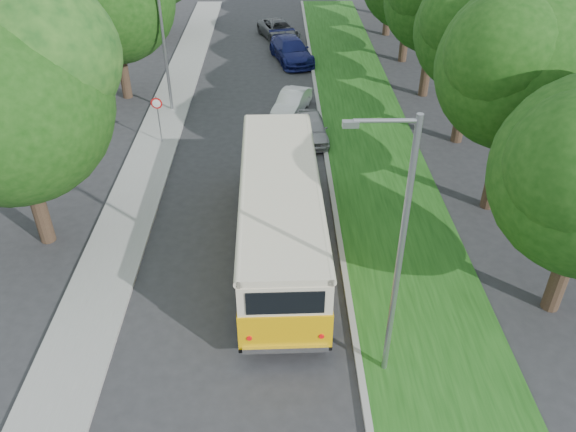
{
  "coord_description": "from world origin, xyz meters",
  "views": [
    {
      "loc": [
        1.32,
        -13.33,
        12.86
      ],
      "look_at": [
        1.64,
        3.25,
        1.5
      ],
      "focal_mm": 35.0,
      "sensor_mm": 36.0,
      "label": 1
    }
  ],
  "objects_px": {
    "vintage_bus": "(280,216)",
    "car_silver": "(312,128)",
    "car_grey": "(279,30)",
    "lamppost_near": "(397,251)",
    "car_blue": "(291,50)",
    "car_white": "(292,103)",
    "lamppost_far": "(161,37)"
  },
  "relations": [
    {
      "from": "lamppost_far",
      "to": "lamppost_near",
      "type": "bearing_deg",
      "value": -64.29
    },
    {
      "from": "lamppost_near",
      "to": "car_grey",
      "type": "height_order",
      "value": "lamppost_near"
    },
    {
      "from": "car_silver",
      "to": "car_grey",
      "type": "relative_size",
      "value": 0.76
    },
    {
      "from": "lamppost_near",
      "to": "car_white",
      "type": "relative_size",
      "value": 2.14
    },
    {
      "from": "car_silver",
      "to": "car_white",
      "type": "xyz_separation_m",
      "value": [
        -0.93,
        3.2,
        -0.0
      ]
    },
    {
      "from": "lamppost_near",
      "to": "car_silver",
      "type": "xyz_separation_m",
      "value": [
        -1.21,
        14.83,
        -3.75
      ]
    },
    {
      "from": "lamppost_far",
      "to": "car_blue",
      "type": "xyz_separation_m",
      "value": [
        6.95,
        8.1,
        -3.36
      ]
    },
    {
      "from": "lamppost_far",
      "to": "car_white",
      "type": "relative_size",
      "value": 2.01
    },
    {
      "from": "lamppost_far",
      "to": "car_grey",
      "type": "distance_m",
      "value": 14.93
    },
    {
      "from": "lamppost_far",
      "to": "car_grey",
      "type": "bearing_deg",
      "value": 64.97
    },
    {
      "from": "car_white",
      "to": "car_silver",
      "type": "bearing_deg",
      "value": -54.94
    },
    {
      "from": "vintage_bus",
      "to": "car_silver",
      "type": "distance_m",
      "value": 9.43
    },
    {
      "from": "lamppost_far",
      "to": "vintage_bus",
      "type": "xyz_separation_m",
      "value": [
        6.06,
        -12.9,
        -2.51
      ]
    },
    {
      "from": "vintage_bus",
      "to": "car_silver",
      "type": "xyz_separation_m",
      "value": [
        1.64,
        9.24,
        -0.99
      ]
    },
    {
      "from": "lamppost_near",
      "to": "car_white",
      "type": "distance_m",
      "value": 18.54
    },
    {
      "from": "car_silver",
      "to": "car_white",
      "type": "height_order",
      "value": "car_silver"
    },
    {
      "from": "lamppost_near",
      "to": "car_white",
      "type": "xyz_separation_m",
      "value": [
        -2.13,
        18.03,
        -3.75
      ]
    },
    {
      "from": "lamppost_near",
      "to": "lamppost_far",
      "type": "relative_size",
      "value": 1.07
    },
    {
      "from": "vintage_bus",
      "to": "car_silver",
      "type": "bearing_deg",
      "value": 78.87
    },
    {
      "from": "car_white",
      "to": "car_grey",
      "type": "bearing_deg",
      "value": 111.52
    },
    {
      "from": "lamppost_far",
      "to": "car_silver",
      "type": "bearing_deg",
      "value": -25.46
    },
    {
      "from": "lamppost_near",
      "to": "car_grey",
      "type": "relative_size",
      "value": 1.69
    },
    {
      "from": "car_silver",
      "to": "car_grey",
      "type": "bearing_deg",
      "value": 91.2
    },
    {
      "from": "lamppost_far",
      "to": "vintage_bus",
      "type": "distance_m",
      "value": 14.47
    },
    {
      "from": "car_white",
      "to": "car_grey",
      "type": "relative_size",
      "value": 0.79
    },
    {
      "from": "lamppost_far",
      "to": "car_blue",
      "type": "distance_m",
      "value": 11.19
    },
    {
      "from": "car_white",
      "to": "vintage_bus",
      "type": "bearing_deg",
      "value": -74.39
    },
    {
      "from": "car_white",
      "to": "lamppost_far",
      "type": "bearing_deg",
      "value": -165.08
    },
    {
      "from": "lamppost_far",
      "to": "car_silver",
      "type": "relative_size",
      "value": 2.07
    },
    {
      "from": "vintage_bus",
      "to": "car_grey",
      "type": "distance_m",
      "value": 26.08
    },
    {
      "from": "lamppost_far",
      "to": "car_silver",
      "type": "distance_m",
      "value": 9.22
    },
    {
      "from": "lamppost_near",
      "to": "car_blue",
      "type": "xyz_separation_m",
      "value": [
        -1.96,
        26.6,
        -3.61
      ]
    }
  ]
}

